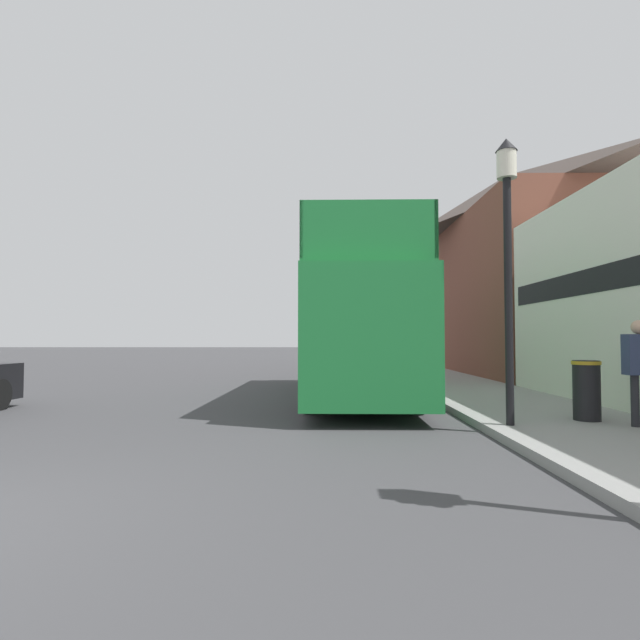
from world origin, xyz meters
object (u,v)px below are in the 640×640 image
pedestrian_second (639,362)px  tour_bus (356,328)px  litter_bin (587,389)px  parked_car_ahead_of_bus (360,359)px  lamp_post_nearest (507,226)px  lamp_post_third (391,297)px  lamp_post_second (426,279)px

pedestrian_second → tour_bus: bearing=128.2°
litter_bin → parked_car_ahead_of_bus: bearing=103.8°
pedestrian_second → lamp_post_nearest: bearing=175.8°
lamp_post_third → litter_bin: bearing=-83.8°
lamp_post_second → parked_car_ahead_of_bus: bearing=106.4°
pedestrian_second → lamp_post_second: 7.86m
parked_car_ahead_of_bus → pedestrian_second: 13.35m
pedestrian_second → lamp_post_third: bearing=98.0°
tour_bus → pedestrian_second: bearing=-51.1°
pedestrian_second → lamp_post_second: lamp_post_second is taller
tour_bus → litter_bin: (3.68, -4.71, -1.16)m
tour_bus → lamp_post_third: 9.49m
parked_car_ahead_of_bus → lamp_post_second: lamp_post_second is taller
lamp_post_second → pedestrian_second: bearing=-75.4°
parked_car_ahead_of_bus → lamp_post_third: lamp_post_third is taller
lamp_post_nearest → lamp_post_third: (-0.01, 14.29, 0.04)m
tour_bus → lamp_post_second: bearing=41.0°
parked_car_ahead_of_bus → pedestrian_second: size_ratio=2.58×
pedestrian_second → lamp_post_nearest: size_ratio=0.36×
parked_car_ahead_of_bus → lamp_post_nearest: 13.09m
lamp_post_nearest → parked_car_ahead_of_bus: bearing=96.8°
lamp_post_second → litter_bin: 7.32m
lamp_post_second → lamp_post_third: size_ratio=0.98×
tour_bus → parked_car_ahead_of_bus: 7.65m
parked_car_ahead_of_bus → litter_bin: parked_car_ahead_of_bus is taller
lamp_post_nearest → lamp_post_second: size_ratio=1.00×
lamp_post_nearest → tour_bus: bearing=112.8°
tour_bus → lamp_post_third: lamp_post_third is taller
tour_bus → litter_bin: size_ratio=9.47×
tour_bus → parked_car_ahead_of_bus: (0.66, 7.53, -1.13)m
parked_car_ahead_of_bus → lamp_post_nearest: lamp_post_nearest is taller
lamp_post_third → pedestrian_second: bearing=-82.0°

